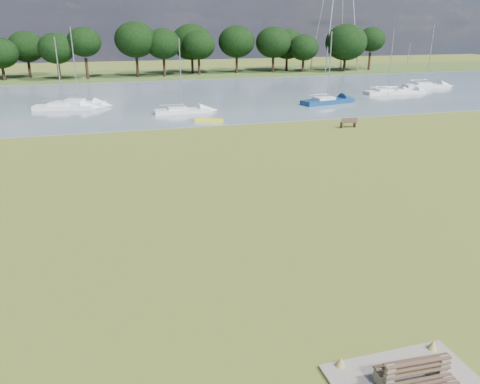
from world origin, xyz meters
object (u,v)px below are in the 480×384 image
object	(u,v)px
bench_pair	(415,376)
sailboat_2	(387,91)
sailboat_3	(426,84)
sailboat_4	(78,102)
kayak	(209,120)
sailboat_0	(62,106)
riverbank_bench	(349,123)
sailboat_7	(181,109)
sailboat_1	(327,100)
sailboat_5	(404,91)

from	to	relation	value
bench_pair	sailboat_2	bearing A→B (deg)	60.99
sailboat_3	sailboat_4	bearing A→B (deg)	-169.91
bench_pair	kayak	distance (m)	38.09
sailboat_0	sailboat_3	distance (m)	53.44
sailboat_0	sailboat_3	bearing A→B (deg)	16.50
riverbank_bench	sailboat_3	distance (m)	34.61
sailboat_3	kayak	bearing A→B (deg)	-149.61
sailboat_7	sailboat_1	bearing A→B (deg)	4.47
sailboat_1	sailboat_5	bearing A→B (deg)	7.00
bench_pair	sailboat_2	world-z (taller)	sailboat_2
sailboat_0	sailboat_4	world-z (taller)	sailboat_4
bench_pair	riverbank_bench	world-z (taller)	bench_pair
bench_pair	sailboat_3	distance (m)	68.38
riverbank_bench	sailboat_2	distance (m)	24.94
kayak	sailboat_5	world-z (taller)	sailboat_5
kayak	sailboat_5	distance (m)	33.70
sailboat_3	sailboat_7	bearing A→B (deg)	-157.91
riverbank_bench	bench_pair	bearing A→B (deg)	-112.67
riverbank_bench	kayak	xyz separation A→B (m)	(-12.49, 6.30, -0.30)
sailboat_5	sailboat_1	bearing A→B (deg)	-159.34
kayak	bench_pair	bearing A→B (deg)	-74.24
kayak	sailboat_1	bearing A→B (deg)	42.58
riverbank_bench	sailboat_1	xyz separation A→B (m)	(4.19, 13.32, 0.07)
riverbank_bench	sailboat_5	world-z (taller)	sailboat_5
sailboat_3	sailboat_2	bearing A→B (deg)	-149.63
sailboat_2	sailboat_7	distance (m)	31.45
riverbank_bench	kayak	world-z (taller)	riverbank_bench
sailboat_0	sailboat_4	bearing A→B (deg)	58.26
kayak	sailboat_5	size ratio (longest dim) A/B	0.42
sailboat_1	sailboat_2	size ratio (longest dim) A/B	0.95
riverbank_bench	sailboat_7	distance (m)	18.76
bench_pair	sailboat_1	distance (m)	49.00
kayak	riverbank_bench	bearing A→B (deg)	-6.99
sailboat_0	sailboat_5	distance (m)	46.28
sailboat_2	sailboat_1	bearing A→B (deg)	-155.68
kayak	sailboat_2	xyz separation A→B (m)	(28.80, 12.57, 0.30)
sailboat_5	sailboat_7	world-z (taller)	sailboat_7
sailboat_1	sailboat_4	world-z (taller)	sailboat_4
kayak	sailboat_7	bearing A→B (deg)	128.06
bench_pair	sailboat_4	size ratio (longest dim) A/B	0.22
kayak	sailboat_1	distance (m)	18.10
sailboat_2	sailboat_5	bearing A→B (deg)	-6.84
riverbank_bench	sailboat_5	bearing A→B (deg)	47.40
sailboat_0	sailboat_5	world-z (taller)	sailboat_0
riverbank_bench	sailboat_3	xyz separation A→B (m)	(25.84, 23.03, 0.07)
sailboat_5	sailboat_2	bearing A→B (deg)	174.43
riverbank_bench	sailboat_0	bearing A→B (deg)	149.20
sailboat_7	sailboat_0	bearing A→B (deg)	154.97
kayak	sailboat_4	distance (m)	19.08
sailboat_0	sailboat_4	xyz separation A→B (m)	(1.70, 1.82, 0.08)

